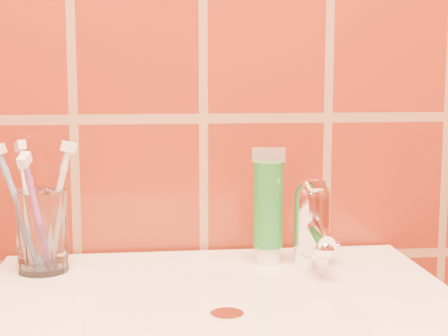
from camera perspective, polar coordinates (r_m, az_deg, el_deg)
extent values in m
cylinder|color=silver|center=(0.74, 0.26, -12.24)|extent=(0.30, 0.30, 0.00)
cylinder|color=white|center=(0.74, 0.26, -12.10)|extent=(0.04, 0.04, 0.00)
cylinder|color=white|center=(0.92, -14.90, -5.11)|extent=(0.07, 0.07, 0.11)
cylinder|color=white|center=(0.94, 3.66, -7.20)|extent=(0.03, 0.03, 0.02)
cylinder|color=#186822|center=(0.93, 3.70, -3.04)|extent=(0.04, 0.04, 0.12)
cube|color=beige|center=(0.92, 3.74, 1.11)|extent=(0.04, 0.01, 0.02)
cylinder|color=white|center=(0.93, 7.26, -5.22)|extent=(0.05, 0.05, 0.09)
sphere|color=white|center=(0.92, 7.31, -2.33)|extent=(0.05, 0.05, 0.05)
cylinder|color=white|center=(0.89, 7.85, -5.31)|extent=(0.02, 0.09, 0.03)
cube|color=white|center=(0.90, 7.51, -1.34)|extent=(0.02, 0.06, 0.01)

